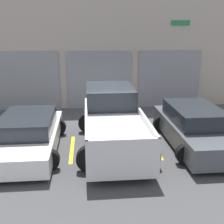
# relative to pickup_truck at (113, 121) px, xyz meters

# --- Properties ---
(ground_plane) EXTENTS (28.00, 28.00, 0.00)m
(ground_plane) POSITION_rel_pickup_truck_xyz_m (0.00, 1.69, -0.84)
(ground_plane) COLOR #3D3D3F
(shophouse_building) EXTENTS (13.50, 0.68, 5.40)m
(shophouse_building) POSITION_rel_pickup_truck_xyz_m (-0.01, 4.98, 1.80)
(shophouse_building) COLOR #9E9389
(shophouse_building) RESTS_ON ground
(pickup_truck) EXTENTS (2.40, 5.01, 1.82)m
(pickup_truck) POSITION_rel_pickup_truck_xyz_m (0.00, 0.00, 0.00)
(pickup_truck) COLOR silver
(pickup_truck) RESTS_ON ground
(sedan_white) EXTENTS (2.23, 4.39, 1.19)m
(sedan_white) POSITION_rel_pickup_truck_xyz_m (-2.78, -0.27, -0.28)
(sedan_white) COLOR white
(sedan_white) RESTS_ON ground
(sedan_side) EXTENTS (2.15, 4.48, 1.33)m
(sedan_side) POSITION_rel_pickup_truck_xyz_m (2.78, -0.27, -0.22)
(sedan_side) COLOR #474C51
(sedan_side) RESTS_ON ground
(parking_stripe_left) EXTENTS (0.12, 2.20, 0.01)m
(parking_stripe_left) POSITION_rel_pickup_truck_xyz_m (-1.39, -0.30, -0.84)
(parking_stripe_left) COLOR gold
(parking_stripe_left) RESTS_ON ground
(parking_stripe_centre) EXTENTS (0.12, 2.20, 0.01)m
(parking_stripe_centre) POSITION_rel_pickup_truck_xyz_m (1.39, -0.30, -0.84)
(parking_stripe_centre) COLOR gold
(parking_stripe_centre) RESTS_ON ground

